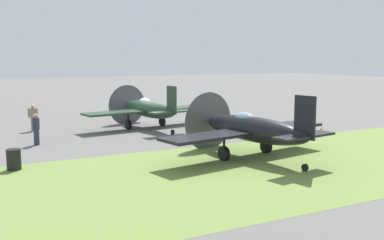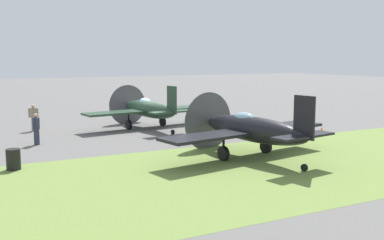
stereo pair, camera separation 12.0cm
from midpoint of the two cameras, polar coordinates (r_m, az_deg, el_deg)
The scene contains 8 objects.
ground_plane at distance 31.52m, azimuth -4.80°, elevation -0.92°, with size 160.00×160.00×0.00m, color #605E5B.
grass_verge at distance 20.45m, azimuth 9.38°, elevation -5.77°, with size 120.00×11.00×0.01m, color olive.
airplane_lead at distance 31.01m, azimuth -5.35°, elevation 1.38°, with size 8.86×7.04×3.14m.
airplane_wingman at distance 21.92m, azimuth 7.44°, elevation -1.11°, with size 9.42×7.50×3.33m.
ground_crew_chief at distance 26.45m, azimuth -18.63°, elevation -0.99°, with size 0.38×0.63×1.73m.
ground_crew_mechanic at distance 31.49m, azimuth -18.95°, elevation 0.35°, with size 0.61×0.38×1.73m.
fuel_drum at distance 21.03m, azimuth -21.13°, elevation -4.57°, with size 0.60×0.60×0.90m, color black.
runway_marker_cone at distance 29.83m, azimuth 15.89°, elevation -1.26°, with size 0.36×0.36×0.44m, color orange.
Camera 2 is at (-11.94, -28.78, 4.78)m, focal length 43.00 mm.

